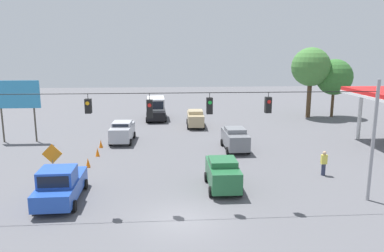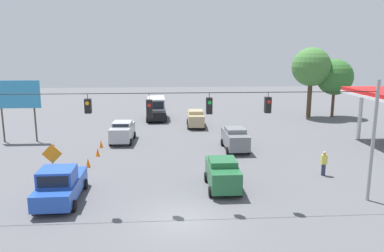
{
  "view_description": "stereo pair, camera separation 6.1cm",
  "coord_description": "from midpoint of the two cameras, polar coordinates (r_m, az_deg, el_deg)",
  "views": [
    {
      "loc": [
        0.76,
        17.92,
        8.61
      ],
      "look_at": [
        -1.22,
        -9.69,
        2.95
      ],
      "focal_mm": 35.0,
      "sensor_mm": 36.0,
      "label": 1
    },
    {
      "loc": [
        0.7,
        17.92,
        8.61
      ],
      "look_at": [
        -1.22,
        -9.69,
        2.95
      ],
      "focal_mm": 35.0,
      "sensor_mm": 36.0,
      "label": 2
    }
  ],
  "objects": [
    {
      "name": "traffic_cone_third",
      "position": [
        31.79,
        -14.26,
        -3.87
      ],
      "size": [
        0.35,
        0.35,
        0.71
      ],
      "primitive_type": "cone",
      "color": "orange",
      "rests_on": "ground_plane"
    },
    {
      "name": "work_zone_sign",
      "position": [
        25.15,
        -20.57,
        -4.47
      ],
      "size": [
        1.27,
        0.06,
        2.84
      ],
      "color": "slate",
      "rests_on": "ground_plane"
    },
    {
      "name": "traffic_cone_fourth",
      "position": [
        34.48,
        -13.77,
        -2.64
      ],
      "size": [
        0.35,
        0.35,
        0.71
      ],
      "primitive_type": "cone",
      "color": "orange",
      "rests_on": "ground_plane"
    },
    {
      "name": "tree_horizon_right",
      "position": [
        50.25,
        17.62,
        8.53
      ],
      "size": [
        4.88,
        4.88,
        8.93
      ],
      "color": "#4C3823",
      "rests_on": "ground_plane"
    },
    {
      "name": "tree_horizon_left",
      "position": [
        51.64,
        20.84,
        6.97
      ],
      "size": [
        4.58,
        4.58,
        7.47
      ],
      "color": "#4C3823",
      "rests_on": "ground_plane"
    },
    {
      "name": "sedan_silver_withflow_far",
      "position": [
        36.09,
        -10.61,
        -0.8
      ],
      "size": [
        2.21,
        4.62,
        1.95
      ],
      "color": "#A8AAB2",
      "rests_on": "ground_plane"
    },
    {
      "name": "traffic_cone_second",
      "position": [
        29.05,
        -15.63,
        -5.4
      ],
      "size": [
        0.35,
        0.35,
        0.71
      ],
      "primitive_type": "cone",
      "color": "orange",
      "rests_on": "ground_plane"
    },
    {
      "name": "traffic_cone_nearest",
      "position": [
        26.61,
        -16.66,
        -7.02
      ],
      "size": [
        0.35,
        0.35,
        0.71
      ],
      "primitive_type": "cone",
      "color": "orange",
      "rests_on": "ground_plane"
    },
    {
      "name": "ground_plane",
      "position": [
        19.9,
        -1.65,
        -14.1
      ],
      "size": [
        140.0,
        140.0,
        0.0
      ],
      "primitive_type": "plane",
      "color": "#56565B"
    },
    {
      "name": "sedan_green_crossing_near",
      "position": [
        23.73,
        4.62,
        -7.18
      ],
      "size": [
        2.03,
        4.1,
        1.94
      ],
      "color": "#236038",
      "rests_on": "ground_plane"
    },
    {
      "name": "overhead_signal_span",
      "position": [
        20.19,
        -1.83,
        -0.28
      ],
      "size": [
        22.07,
        0.38,
        7.03
      ],
      "color": "#939399",
      "rests_on": "ground_plane"
    },
    {
      "name": "pedestrian",
      "position": [
        27.66,
        19.38,
        -5.37
      ],
      "size": [
        0.4,
        0.28,
        1.74
      ],
      "color": "#2D334C",
      "rests_on": "ground_plane"
    },
    {
      "name": "roadside_billboard",
      "position": [
        38.6,
        -25.21,
        3.9
      ],
      "size": [
        4.29,
        0.16,
        5.83
      ],
      "color": "#4C473D",
      "rests_on": "ground_plane"
    },
    {
      "name": "box_truck_black_withflow_deep",
      "position": [
        47.47,
        -5.57,
        2.69
      ],
      "size": [
        2.66,
        6.63,
        2.7
      ],
      "color": "black",
      "rests_on": "ground_plane"
    },
    {
      "name": "sedan_tan_oncoming_deep",
      "position": [
        42.51,
        0.48,
        1.22
      ],
      "size": [
        2.07,
        4.65,
        1.89
      ],
      "color": "tan",
      "rests_on": "ground_plane"
    },
    {
      "name": "pickup_truck_blue_parked_shoulder",
      "position": [
        23.03,
        -19.48,
        -8.5
      ],
      "size": [
        2.38,
        5.21,
        2.12
      ],
      "color": "#234CB2",
      "rests_on": "ground_plane"
    },
    {
      "name": "sedan_grey_oncoming_far",
      "position": [
        32.84,
        6.51,
        -1.89
      ],
      "size": [
        2.03,
        4.45,
        1.96
      ],
      "color": "slate",
      "rests_on": "ground_plane"
    }
  ]
}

